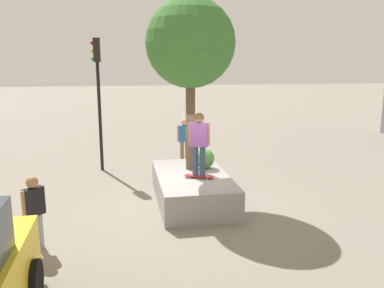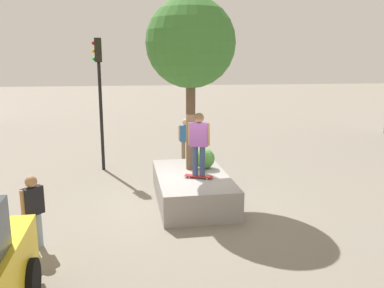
{
  "view_description": "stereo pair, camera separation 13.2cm",
  "coord_description": "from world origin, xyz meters",
  "px_view_note": "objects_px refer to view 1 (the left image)",
  "views": [
    {
      "loc": [
        -10.51,
        1.86,
        4.01
      ],
      "look_at": [
        0.32,
        -0.09,
        1.71
      ],
      "focal_mm": 36.69,
      "sensor_mm": 36.0,
      "label": 1
    },
    {
      "loc": [
        -10.53,
        1.73,
        4.01
      ],
      "look_at": [
        0.32,
        -0.09,
        1.71
      ],
      "focal_mm": 36.69,
      "sensor_mm": 36.0,
      "label": 2
    }
  ],
  "objects_px": {
    "skateboarder": "(199,140)",
    "plaza_tree": "(190,44)",
    "planter_ledge": "(192,188)",
    "skateboard": "(199,176)",
    "passerby_with_bag": "(34,208)",
    "traffic_light_corner": "(98,82)",
    "bystander_watching": "(184,137)"
  },
  "relations": [
    {
      "from": "plaza_tree",
      "to": "bystander_watching",
      "type": "relative_size",
      "value": 2.82
    },
    {
      "from": "plaza_tree",
      "to": "skateboarder",
      "type": "bearing_deg",
      "value": -176.49
    },
    {
      "from": "planter_ledge",
      "to": "skateboard",
      "type": "distance_m",
      "value": 0.64
    },
    {
      "from": "bystander_watching",
      "to": "passerby_with_bag",
      "type": "height_order",
      "value": "bystander_watching"
    },
    {
      "from": "planter_ledge",
      "to": "passerby_with_bag",
      "type": "height_order",
      "value": "passerby_with_bag"
    },
    {
      "from": "plaza_tree",
      "to": "passerby_with_bag",
      "type": "height_order",
      "value": "plaza_tree"
    },
    {
      "from": "skateboarder",
      "to": "traffic_light_corner",
      "type": "distance_m",
      "value": 5.44
    },
    {
      "from": "skateboard",
      "to": "bystander_watching",
      "type": "distance_m",
      "value": 5.1
    },
    {
      "from": "planter_ledge",
      "to": "skateboard",
      "type": "relative_size",
      "value": 4.59
    },
    {
      "from": "planter_ledge",
      "to": "traffic_light_corner",
      "type": "height_order",
      "value": "traffic_light_corner"
    },
    {
      "from": "planter_ledge",
      "to": "bystander_watching",
      "type": "xyz_separation_m",
      "value": [
        4.65,
        -0.53,
        0.62
      ]
    },
    {
      "from": "skateboarder",
      "to": "bystander_watching",
      "type": "distance_m",
      "value": 5.17
    },
    {
      "from": "passerby_with_bag",
      "to": "skateboard",
      "type": "bearing_deg",
      "value": -63.67
    },
    {
      "from": "bystander_watching",
      "to": "planter_ledge",
      "type": "bearing_deg",
      "value": 173.56
    },
    {
      "from": "skateboard",
      "to": "skateboarder",
      "type": "bearing_deg",
      "value": 180.0
    },
    {
      "from": "skateboard",
      "to": "bystander_watching",
      "type": "height_order",
      "value": "bystander_watching"
    },
    {
      "from": "planter_ledge",
      "to": "skateboard",
      "type": "xyz_separation_m",
      "value": [
        -0.43,
        -0.12,
        0.46
      ]
    },
    {
      "from": "skateboarder",
      "to": "plaza_tree",
      "type": "bearing_deg",
      "value": 3.51
    },
    {
      "from": "skateboarder",
      "to": "traffic_light_corner",
      "type": "relative_size",
      "value": 0.37
    },
    {
      "from": "passerby_with_bag",
      "to": "skateboarder",
      "type": "bearing_deg",
      "value": -63.67
    },
    {
      "from": "plaza_tree",
      "to": "skateboard",
      "type": "distance_m",
      "value": 3.8
    },
    {
      "from": "plaza_tree",
      "to": "passerby_with_bag",
      "type": "bearing_deg",
      "value": 127.27
    },
    {
      "from": "skateboard",
      "to": "skateboarder",
      "type": "height_order",
      "value": "skateboarder"
    },
    {
      "from": "skateboard",
      "to": "passerby_with_bag",
      "type": "distance_m",
      "value": 4.46
    },
    {
      "from": "skateboarder",
      "to": "traffic_light_corner",
      "type": "height_order",
      "value": "traffic_light_corner"
    },
    {
      "from": "bystander_watching",
      "to": "passerby_with_bag",
      "type": "bearing_deg",
      "value": 148.04
    },
    {
      "from": "planter_ledge",
      "to": "skateboarder",
      "type": "bearing_deg",
      "value": -164.18
    },
    {
      "from": "planter_ledge",
      "to": "traffic_light_corner",
      "type": "distance_m",
      "value": 5.64
    },
    {
      "from": "skateboarder",
      "to": "bystander_watching",
      "type": "xyz_separation_m",
      "value": [
        5.08,
        -0.4,
        -0.88
      ]
    },
    {
      "from": "skateboard",
      "to": "traffic_light_corner",
      "type": "bearing_deg",
      "value": 33.29
    },
    {
      "from": "plaza_tree",
      "to": "passerby_with_bag",
      "type": "distance_m",
      "value": 6.1
    },
    {
      "from": "skateboard",
      "to": "plaza_tree",
      "type": "bearing_deg",
      "value": 3.51
    }
  ]
}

